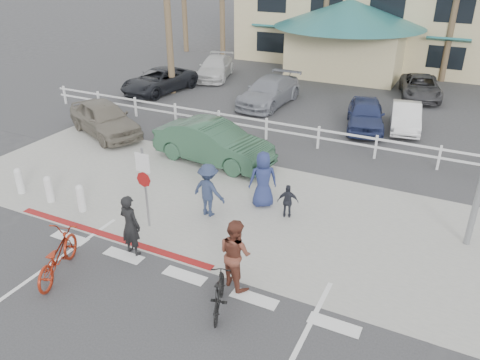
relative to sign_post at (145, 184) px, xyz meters
The scene contains 26 objects.
ground 3.50m from the sign_post, 43.73° to the right, with size 140.00×140.00×0.00m, color #333335.
bike_path 5.00m from the sign_post, 61.29° to the right, with size 12.00×16.00×0.01m, color #333335.
sidewalk_plaza 3.56m from the sign_post, 45.00° to the left, with size 22.00×7.00×0.01m, color gray.
cross_street 6.86m from the sign_post, 69.94° to the left, with size 40.00×5.00×0.01m, color #333335.
parking_lot 16.03m from the sign_post, 81.72° to the left, with size 50.00×16.00×0.01m, color #333335.
curb_red 1.89m from the sign_post, 124.99° to the right, with size 7.00×0.25×0.02m, color maroon.
rail_fence 8.81m from the sign_post, 71.36° to the left, with size 29.40×0.16×1.00m, color silver, non-canonical shape.
sign_post is the anchor object (origin of this frame).
bollard_0 2.69m from the sign_post, behind, with size 0.26×0.26×0.95m, color silver, non-canonical shape.
bollard_1 4.03m from the sign_post, behind, with size 0.26×0.26×0.95m, color silver, non-canonical shape.
bollard_2 5.39m from the sign_post, behind, with size 0.26×0.26×0.95m, color silver, non-canonical shape.
bike_red 3.17m from the sign_post, 102.94° to the right, with size 0.75×2.15×1.13m, color maroon.
rider_red 1.53m from the sign_post, 71.57° to the right, with size 0.66×0.43×1.81m, color black.
bike_black 4.48m from the sign_post, 31.78° to the right, with size 0.46×1.62×0.98m, color black.
rider_black 3.88m from the sign_post, 19.55° to the right, with size 0.91×0.71×1.87m, color brown.
pedestrian_a 2.02m from the sign_post, 47.78° to the left, with size 1.13×0.65×1.76m, color #263250.
pedestrian_child 4.42m from the sign_post, 33.74° to the left, with size 0.66×0.27×1.12m, color #24262F.
pedestrian_b 3.81m from the sign_post, 46.82° to the left, with size 0.93×0.60×1.90m, color navy.
car_white_sedan 5.21m from the sign_post, 96.70° to the left, with size 1.71×4.91×1.62m, color #2B4E38.
car_red_compact 8.66m from the sign_post, 139.31° to the left, with size 1.83×4.54×1.55m, color #716A5C.
lot_car_0 15.20m from the sign_post, 123.93° to the left, with size 2.28×4.93×1.37m, color black.
lot_car_1 13.31m from the sign_post, 97.23° to the left, with size 2.04×5.01×1.45m, color gray.
lot_car_2 12.37m from the sign_post, 71.65° to the left, with size 1.65×4.10×1.40m, color navy.
lot_car_3 13.68m from the sign_post, 65.73° to the left, with size 1.28×3.67×1.21m, color silver.
lot_car_4 18.46m from the sign_post, 112.78° to the left, with size 1.90×4.68×1.36m, color silver.
lot_car_5 19.06m from the sign_post, 73.14° to the left, with size 2.06×4.46×1.24m, color #38383B.
Camera 1 is at (5.66, -7.54, 7.66)m, focal length 35.00 mm.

